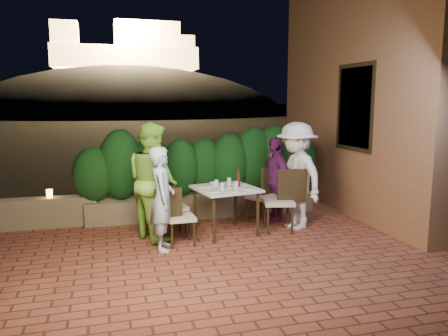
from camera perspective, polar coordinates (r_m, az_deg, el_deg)
name	(u,v)px	position (r m, az deg, el deg)	size (l,w,h in m)	color
ground	(227,261)	(6.03, 0.34, -12.04)	(400.00, 400.00, 0.00)	black
terrace_floor	(217,252)	(6.50, -0.89, -10.97)	(7.00, 6.00, 0.15)	brown
building_wall	(379,80)	(9.03, 19.56, 10.72)	(1.60, 5.00, 5.00)	#9B663D
window_pane	(356,107)	(8.18, 16.87, 7.58)	(0.08, 1.00, 1.40)	black
window_frame	(356,107)	(8.17, 16.81, 7.58)	(0.06, 1.15, 1.55)	black
planter	(203,205)	(8.14, -2.73, -4.85)	(4.20, 0.55, 0.40)	#706547
hedge	(203,165)	(8.00, -2.77, 0.38)	(4.00, 0.70, 1.10)	#0F3710
parapet	(29,213)	(8.04, -24.16, -5.44)	(2.20, 0.30, 0.50)	#706547
hill	(129,142)	(65.80, -12.35, 3.34)	(52.00, 40.00, 22.00)	black
fortress	(125,40)	(66.04, -12.79, 15.96)	(26.00, 8.00, 8.00)	#FFCC7A
dining_table	(226,210)	(7.05, 0.22, -5.55)	(0.92, 0.92, 0.75)	white
plate_nw	(213,191)	(6.66, -1.40, -3.05)	(0.21, 0.21, 0.01)	white
plate_sw	(206,186)	(7.04, -2.39, -2.39)	(0.24, 0.24, 0.01)	white
plate_ne	(248,189)	(6.86, 3.16, -2.70)	(0.22, 0.22, 0.01)	white
plate_se	(238,183)	(7.27, 1.78, -2.03)	(0.23, 0.23, 0.01)	white
plate_centre	(226,187)	(6.99, 0.31, -2.47)	(0.21, 0.21, 0.01)	white
plate_front	(238,191)	(6.67, 1.78, -3.03)	(0.23, 0.23, 0.01)	white
glass_nw	(222,186)	(6.79, -0.21, -2.40)	(0.06, 0.06, 0.11)	silver
glass_sw	(216,183)	(7.06, -1.00, -1.96)	(0.06, 0.06, 0.11)	silver
glass_ne	(236,185)	(6.91, 1.62, -2.21)	(0.06, 0.06, 0.11)	silver
glass_se	(229,181)	(7.19, 0.68, -1.73)	(0.07, 0.07, 0.12)	silver
beer_bottle	(238,177)	(7.06, 1.89, -1.23)	(0.06, 0.06, 0.29)	#541E0E
bowl	(215,184)	(7.17, -1.22, -2.07)	(0.17, 0.17, 0.04)	white
chair_left_front	(181,216)	(6.51, -5.66, -6.30)	(0.40, 0.40, 0.87)	black
chair_left_back	(171,206)	(6.90, -6.92, -4.92)	(0.46, 0.46, 0.99)	black
chair_right_front	(279,200)	(7.18, 7.14, -4.21)	(0.48, 0.48, 1.03)	black
chair_right_back	(263,195)	(7.65, 5.07, -3.58)	(0.45, 0.45, 0.97)	black
diner_blue	(162,199)	(6.26, -8.09, -3.99)	(0.54, 0.36, 1.49)	silver
diner_green	(153,181)	(6.80, -9.29, -1.66)	(0.88, 0.68, 1.80)	#8EDE45
diner_white	(296,176)	(7.30, 9.39, -1.05)	(1.15, 0.66, 1.78)	white
diner_purple	(275,179)	(7.77, 6.68, -1.45)	(0.88, 0.36, 1.49)	#732671
parapet_lamp	(49,194)	(7.93, -21.84, -3.13)	(0.10, 0.10, 0.14)	orange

